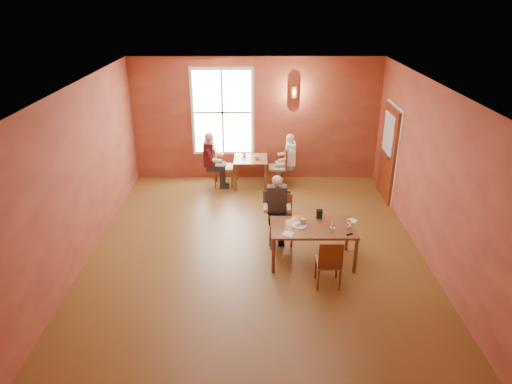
{
  "coord_description": "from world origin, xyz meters",
  "views": [
    {
      "loc": [
        -0.01,
        -7.33,
        4.41
      ],
      "look_at": [
        0.0,
        0.2,
        1.05
      ],
      "focal_mm": 32.0,
      "sensor_mm": 36.0,
      "label": 1
    }
  ],
  "objects_px": {
    "chair_diner_white": "(278,167)",
    "diner_white": "(279,162)",
    "main_table": "(312,244)",
    "diner_main": "(282,214)",
    "chair_empty": "(328,262)",
    "chair_diner_maroon": "(224,166)",
    "second_table": "(251,172)",
    "chair_diner_main": "(282,220)",
    "diner_maroon": "(222,160)"
  },
  "relations": [
    {
      "from": "chair_diner_main",
      "to": "chair_diner_maroon",
      "type": "xyz_separation_m",
      "value": [
        -1.25,
        2.76,
        0.04
      ]
    },
    {
      "from": "second_table",
      "to": "chair_diner_maroon",
      "type": "xyz_separation_m",
      "value": [
        -0.65,
        0.0,
        0.15
      ]
    },
    {
      "from": "chair_diner_white",
      "to": "diner_white",
      "type": "relative_size",
      "value": 0.79
    },
    {
      "from": "chair_empty",
      "to": "main_table",
      "type": "bearing_deg",
      "value": 104.42
    },
    {
      "from": "diner_main",
      "to": "main_table",
      "type": "bearing_deg",
      "value": 128.88
    },
    {
      "from": "diner_white",
      "to": "chair_diner_maroon",
      "type": "xyz_separation_m",
      "value": [
        -1.33,
        0.0,
        -0.12
      ]
    },
    {
      "from": "diner_white",
      "to": "main_table",
      "type": "bearing_deg",
      "value": -172.94
    },
    {
      "from": "second_table",
      "to": "diner_maroon",
      "type": "height_order",
      "value": "diner_maroon"
    },
    {
      "from": "second_table",
      "to": "chair_diner_white",
      "type": "xyz_separation_m",
      "value": [
        0.65,
        0.0,
        0.13
      ]
    },
    {
      "from": "chair_diner_main",
      "to": "chair_empty",
      "type": "distance_m",
      "value": 1.51
    },
    {
      "from": "second_table",
      "to": "diner_white",
      "type": "relative_size",
      "value": 0.64
    },
    {
      "from": "diner_main",
      "to": "chair_diner_main",
      "type": "bearing_deg",
      "value": -90.0
    },
    {
      "from": "chair_diner_main",
      "to": "diner_maroon",
      "type": "relative_size",
      "value": 0.69
    },
    {
      "from": "chair_diner_maroon",
      "to": "diner_main",
      "type": "bearing_deg",
      "value": 24.16
    },
    {
      "from": "diner_main",
      "to": "chair_diner_white",
      "type": "xyz_separation_m",
      "value": [
        0.05,
        2.79,
        -0.13
      ]
    },
    {
      "from": "chair_diner_main",
      "to": "chair_empty",
      "type": "height_order",
      "value": "chair_diner_main"
    },
    {
      "from": "chair_diner_main",
      "to": "second_table",
      "type": "distance_m",
      "value": 2.83
    },
    {
      "from": "diner_main",
      "to": "chair_diner_maroon",
      "type": "relative_size",
      "value": 1.23
    },
    {
      "from": "diner_main",
      "to": "second_table",
      "type": "distance_m",
      "value": 2.87
    },
    {
      "from": "chair_diner_maroon",
      "to": "chair_diner_main",
      "type": "bearing_deg",
      "value": 24.4
    },
    {
      "from": "chair_diner_main",
      "to": "chair_empty",
      "type": "relative_size",
      "value": 1.08
    },
    {
      "from": "main_table",
      "to": "second_table",
      "type": "relative_size",
      "value": 1.83
    },
    {
      "from": "chair_diner_main",
      "to": "diner_main",
      "type": "relative_size",
      "value": 0.75
    },
    {
      "from": "second_table",
      "to": "diner_white",
      "type": "xyz_separation_m",
      "value": [
        0.68,
        0.0,
        0.27
      ]
    },
    {
      "from": "chair_diner_white",
      "to": "chair_empty",
      "type": "bearing_deg",
      "value": -171.31
    },
    {
      "from": "chair_empty",
      "to": "diner_white",
      "type": "height_order",
      "value": "diner_white"
    },
    {
      "from": "main_table",
      "to": "chair_diner_main",
      "type": "height_order",
      "value": "chair_diner_main"
    },
    {
      "from": "chair_diner_maroon",
      "to": "main_table",
      "type": "bearing_deg",
      "value": 27.19
    },
    {
      "from": "main_table",
      "to": "diner_white",
      "type": "xyz_separation_m",
      "value": [
        -0.42,
        3.41,
        0.28
      ]
    },
    {
      "from": "diner_main",
      "to": "chair_empty",
      "type": "distance_m",
      "value": 1.5
    },
    {
      "from": "second_table",
      "to": "diner_maroon",
      "type": "xyz_separation_m",
      "value": [
        -0.68,
        0.0,
        0.31
      ]
    },
    {
      "from": "main_table",
      "to": "chair_diner_maroon",
      "type": "distance_m",
      "value": 3.84
    },
    {
      "from": "chair_diner_white",
      "to": "diner_white",
      "type": "bearing_deg",
      "value": -90.0
    },
    {
      "from": "diner_white",
      "to": "diner_main",
      "type": "bearing_deg",
      "value": 178.41
    },
    {
      "from": "chair_empty",
      "to": "chair_diner_white",
      "type": "xyz_separation_m",
      "value": [
        -0.63,
        4.12,
        0.06
      ]
    },
    {
      "from": "chair_empty",
      "to": "chair_diner_white",
      "type": "distance_m",
      "value": 4.16
    },
    {
      "from": "chair_diner_white",
      "to": "diner_white",
      "type": "distance_m",
      "value": 0.14
    },
    {
      "from": "chair_diner_maroon",
      "to": "second_table",
      "type": "bearing_deg",
      "value": 90.0
    },
    {
      "from": "main_table",
      "to": "second_table",
      "type": "bearing_deg",
      "value": 107.91
    },
    {
      "from": "diner_main",
      "to": "second_table",
      "type": "height_order",
      "value": "diner_main"
    },
    {
      "from": "main_table",
      "to": "diner_maroon",
      "type": "bearing_deg",
      "value": 117.59
    },
    {
      "from": "chair_empty",
      "to": "diner_maroon",
      "type": "distance_m",
      "value": 4.56
    },
    {
      "from": "chair_diner_main",
      "to": "diner_main",
      "type": "distance_m",
      "value": 0.15
    },
    {
      "from": "chair_diner_white",
      "to": "chair_diner_maroon",
      "type": "bearing_deg",
      "value": 90.0
    },
    {
      "from": "chair_empty",
      "to": "diner_white",
      "type": "bearing_deg",
      "value": 98.62
    },
    {
      "from": "chair_diner_white",
      "to": "diner_maroon",
      "type": "xyz_separation_m",
      "value": [
        -1.33,
        0.0,
        0.18
      ]
    },
    {
      "from": "chair_diner_main",
      "to": "chair_diner_white",
      "type": "xyz_separation_m",
      "value": [
        0.05,
        2.76,
        0.02
      ]
    },
    {
      "from": "chair_empty",
      "to": "second_table",
      "type": "distance_m",
      "value": 4.31
    },
    {
      "from": "main_table",
      "to": "diner_main",
      "type": "distance_m",
      "value": 0.84
    },
    {
      "from": "main_table",
      "to": "chair_diner_main",
      "type": "relative_size",
      "value": 1.58
    }
  ]
}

